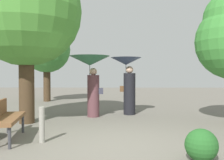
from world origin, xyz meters
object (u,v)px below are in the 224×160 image
person_left (91,70)px  person_right (128,76)px  tree_mid_left (26,1)px  park_bench (4,116)px  path_marker_post (42,125)px  tree_near_left (47,45)px

person_left → person_right: 1.33m
person_left → tree_mid_left: 2.83m
park_bench → tree_mid_left: size_ratio=0.29×
park_bench → path_marker_post: 0.87m
tree_near_left → person_left: bearing=-59.1°
park_bench → tree_near_left: tree_near_left is taller
tree_near_left → path_marker_post: tree_near_left is taller
person_left → tree_mid_left: tree_mid_left is taller
person_right → tree_near_left: 5.80m
person_left → path_marker_post: person_left is taller
tree_near_left → path_marker_post: (1.97, -7.56, -2.50)m
person_right → park_bench: 4.47m
person_right → tree_mid_left: tree_mid_left is taller
tree_mid_left → person_right: bearing=27.6°
park_bench → tree_near_left: 7.85m
person_right → park_bench: bearing=149.0°
person_left → person_right: (1.23, 0.48, -0.18)m
person_right → park_bench: size_ratio=1.26×
person_right → park_bench: person_right is taller
park_bench → person_right: bearing=-49.6°
person_left → path_marker_post: bearing=175.3°
person_left → park_bench: 3.46m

